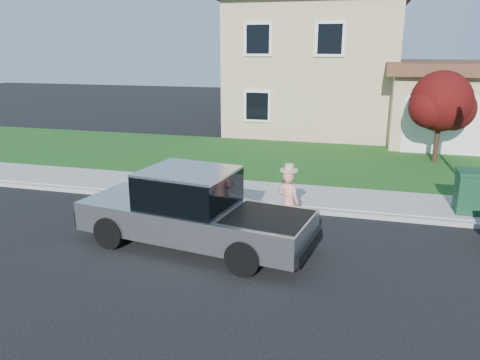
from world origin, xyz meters
name	(u,v)px	position (x,y,z in m)	size (l,w,h in m)	color
ground	(227,251)	(0.00, 0.00, 0.00)	(80.00, 80.00, 0.00)	black
curb	(293,209)	(1.00, 2.90, 0.06)	(40.00, 0.20, 0.12)	gray
sidewalk	(299,196)	(1.00, 4.00, 0.07)	(40.00, 2.00, 0.15)	gray
lawn	(315,162)	(1.00, 8.50, 0.05)	(40.00, 7.00, 0.10)	#134417
house	(341,69)	(1.31, 16.38, 3.17)	(14.00, 11.30, 6.85)	tan
pickup_truck	(194,211)	(-0.80, 0.08, 0.81)	(5.50, 2.58, 1.74)	black
woman	(288,202)	(1.11, 1.28, 0.81)	(0.67, 0.58, 1.72)	#DF897A
ornamental_tree	(442,104)	(5.40, 9.55, 2.26)	(2.46, 2.22, 3.37)	black
trash_bin	(469,191)	(5.42, 3.61, 0.71)	(0.68, 0.78, 1.11)	#0F3820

